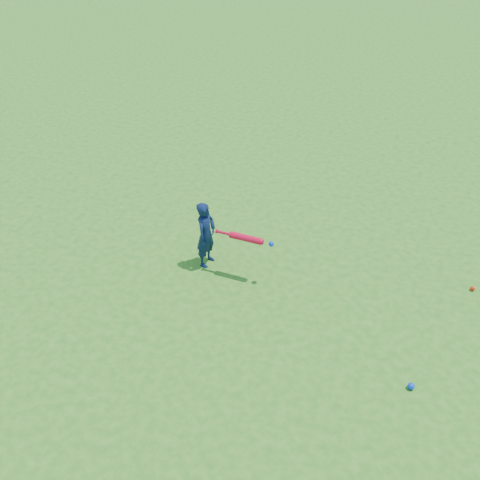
{
  "coord_description": "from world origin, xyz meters",
  "views": [
    {
      "loc": [
        2.11,
        -5.41,
        4.8
      ],
      "look_at": [
        0.35,
        0.02,
        0.54
      ],
      "focal_mm": 40.0,
      "sensor_mm": 36.0,
      "label": 1
    }
  ],
  "objects_px": {
    "ground_ball_red": "(473,289)",
    "ground_ball_blue": "(411,386)",
    "bat_swing": "(248,239)",
    "child": "(206,234)"
  },
  "relations": [
    {
      "from": "ground_ball_red",
      "to": "child",
      "type": "bearing_deg",
      "value": -171.41
    },
    {
      "from": "ground_ball_red",
      "to": "ground_ball_blue",
      "type": "bearing_deg",
      "value": -109.7
    },
    {
      "from": "ground_ball_blue",
      "to": "bat_swing",
      "type": "distance_m",
      "value": 2.66
    },
    {
      "from": "child",
      "to": "bat_swing",
      "type": "bearing_deg",
      "value": -89.89
    },
    {
      "from": "ground_ball_red",
      "to": "bat_swing",
      "type": "distance_m",
      "value": 3.07
    },
    {
      "from": "child",
      "to": "bat_swing",
      "type": "height_order",
      "value": "child"
    },
    {
      "from": "child",
      "to": "ground_ball_red",
      "type": "height_order",
      "value": "child"
    },
    {
      "from": "bat_swing",
      "to": "ground_ball_blue",
      "type": "bearing_deg",
      "value": -25.64
    },
    {
      "from": "child",
      "to": "ground_ball_blue",
      "type": "bearing_deg",
      "value": -106.82
    },
    {
      "from": "child",
      "to": "ground_ball_red",
      "type": "xyz_separation_m",
      "value": [
        3.57,
        0.54,
        -0.46
      ]
    }
  ]
}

